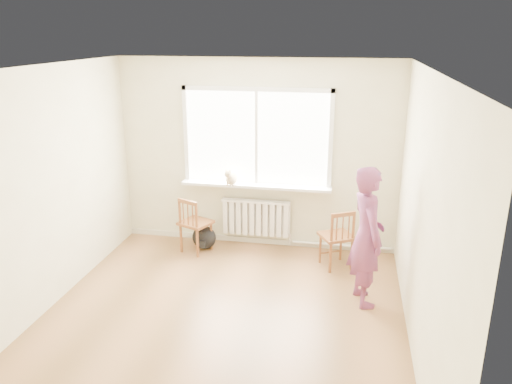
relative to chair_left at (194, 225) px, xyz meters
The scene contains 13 objects.
floor 1.98m from the chair_left, 64.89° to the right, with size 4.50×4.50×0.00m, color #98673E.
ceiling 3.00m from the chair_left, 64.89° to the right, with size 4.50×4.50×0.00m, color white.
back_wall 1.34m from the chair_left, 31.18° to the left, with size 4.00×0.01×2.70m, color beige.
window 1.57m from the chair_left, 29.88° to the left, with size 2.12×0.05×1.42m.
windowsill 1.05m from the chair_left, 25.23° to the left, with size 2.15×0.22×0.04m, color white.
radiator 0.92m from the chair_left, 26.27° to the left, with size 1.00×0.12×0.55m.
heating_pipe 2.14m from the chair_left, 11.91° to the left, with size 0.04×0.04×1.40m, color silver.
baseboard 1.02m from the chair_left, 30.41° to the left, with size 4.00×0.03×0.08m, color beige.
chair_left is the anchor object (origin of this frame).
chair_right 2.03m from the chair_left, ahead, with size 0.55×0.54×0.83m.
person 2.57m from the chair_left, 21.70° to the right, with size 0.60×0.39×1.64m, color #D1454D.
cat 0.86m from the chair_left, 31.90° to the left, with size 0.21×0.38×0.26m.
backpack 0.29m from the chair_left, 51.14° to the left, with size 0.35×0.26×0.35m, color black.
Camera 1 is at (1.28, -4.53, 3.05)m, focal length 35.00 mm.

